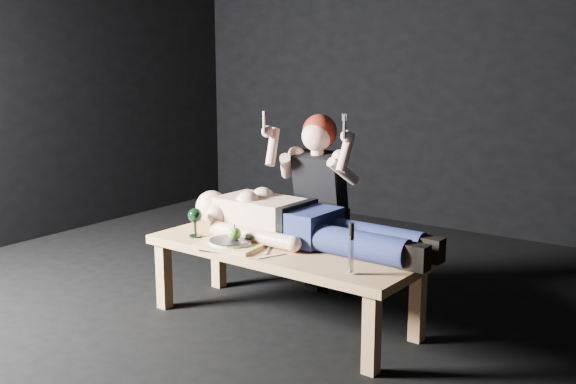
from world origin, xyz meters
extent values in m
plane|color=black|center=(0.00, 0.00, 0.00)|extent=(5.00, 5.00, 0.00)
plane|color=black|center=(0.00, 2.50, 1.50)|extent=(5.00, 0.00, 5.00)
cube|color=#B3804E|center=(0.22, -0.08, 0.23)|extent=(1.60, 0.65, 0.45)
cube|color=tan|center=(-0.01, -0.25, 0.46)|extent=(0.38, 0.29, 0.02)
cylinder|color=white|center=(-0.01, -0.25, 0.48)|extent=(0.26, 0.26, 0.02)
sphere|color=#3C981E|center=(0.01, -0.24, 0.53)|extent=(0.08, 0.08, 0.08)
cube|color=#B2B2B7|center=(-0.16, -0.22, 0.45)|extent=(0.05, 0.17, 0.01)
cube|color=#B2B2B7|center=(0.28, -0.27, 0.45)|extent=(0.08, 0.16, 0.01)
cube|color=#B2B2B7|center=(0.20, -0.19, 0.45)|extent=(0.09, 0.16, 0.01)
camera|label=1|loc=(2.33, -3.02, 1.49)|focal=42.35mm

